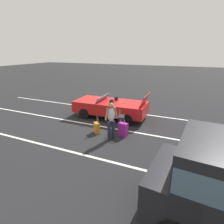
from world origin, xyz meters
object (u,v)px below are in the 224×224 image
Objects in this scene: suitcase_large_black at (121,123)px; suitcase_small_carryon at (97,128)px; convertible_car at (108,107)px; suitcase_medium_bright at (123,130)px; traveler_person at (111,119)px.

suitcase_small_carryon is at bearing -161.32° from suitcase_large_black.
convertible_car reaches higher than suitcase_small_carryon.
suitcase_small_carryon is (1.26, 0.19, -0.06)m from suitcase_medium_bright.
traveler_person is at bearing 118.26° from suitcase_small_carryon.
traveler_person reaches higher than convertible_car.
convertible_car is 2.55× the size of traveler_person.
convertible_car is 5.18× the size of suitcase_small_carryon.
suitcase_small_carryon is (-0.48, 2.25, -0.34)m from convertible_car.
suitcase_medium_bright is (-0.30, 0.53, -0.06)m from suitcase_large_black.
traveler_person is (0.07, 1.02, 0.56)m from suitcase_large_black.
suitcase_medium_bright is at bearing -78.62° from suitcase_large_black.
suitcase_small_carryon is 0.49× the size of traveler_person.
traveler_person reaches higher than suitcase_medium_bright.
suitcase_small_carryon is 1.15m from traveler_person.
convertible_car reaches higher than suitcase_medium_bright.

